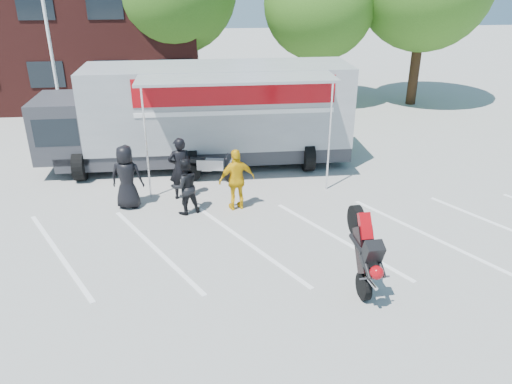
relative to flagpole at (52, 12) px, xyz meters
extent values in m
plane|color=gray|center=(6.24, -10.00, -5.05)|extent=(100.00, 100.00, 0.00)
cube|color=white|center=(6.24, -9.00, -5.05)|extent=(18.09, 13.33, 0.01)
cube|color=#451916|center=(-3.76, 8.00, -1.55)|extent=(18.00, 8.00, 7.00)
cylinder|color=white|center=(-0.26, 0.00, -1.05)|extent=(0.12, 0.12, 8.00)
cylinder|color=#382314|center=(4.24, 6.00, -3.43)|extent=(0.50, 0.50, 3.24)
cylinder|color=#382314|center=(11.24, 5.00, -3.61)|extent=(0.50, 0.50, 2.88)
sphere|color=#2D5916|center=(11.24, 5.00, -0.09)|extent=(5.44, 5.44, 5.44)
cylinder|color=#382314|center=(16.24, 4.50, -3.34)|extent=(0.50, 0.50, 3.42)
imported|color=black|center=(3.11, -6.45, -4.09)|extent=(1.02, 0.74, 1.93)
imported|color=black|center=(4.65, -5.98, -4.07)|extent=(0.78, 0.58, 1.96)
imported|color=black|center=(4.81, -7.03, -4.21)|extent=(1.00, 0.89, 1.69)
imported|color=#EDB10C|center=(6.31, -6.90, -4.13)|extent=(1.16, 0.71, 1.85)
camera|label=1|loc=(5.45, -20.25, 1.56)|focal=35.00mm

